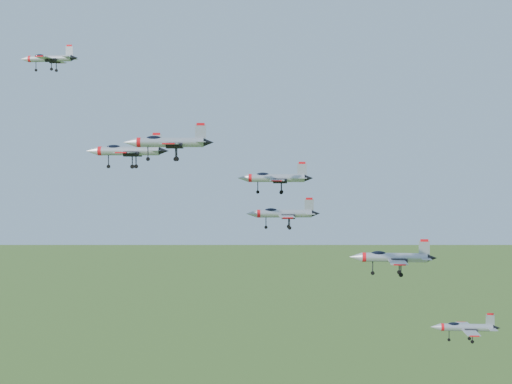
{
  "coord_description": "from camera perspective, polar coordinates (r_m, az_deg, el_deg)",
  "views": [
    {
      "loc": [
        0.91,
        -113.4,
        124.63
      ],
      "look_at": [
        9.62,
        -2.08,
        119.0
      ],
      "focal_mm": 50.0,
      "sensor_mm": 36.0,
      "label": 1
    }
  ],
  "objects": [
    {
      "name": "jet_right_high",
      "position": [
        92.19,
        -7.09,
        3.98
      ],
      "size": [
        11.64,
        9.6,
        3.11
      ],
      "rotation": [
        0.0,
        0.0,
        -0.04
      ],
      "color": "#999DA5"
    },
    {
      "name": "jet_extra",
      "position": [
        132.1,
        16.33,
        -10.35
      ],
      "size": [
        12.17,
        10.16,
        3.25
      ],
      "rotation": [
        0.0,
        0.0,
        -0.14
      ],
      "color": "#999DA5"
    },
    {
      "name": "jet_left_high",
      "position": [
        113.18,
        -10.34,
        3.27
      ],
      "size": [
        13.2,
        11.04,
        3.53
      ],
      "rotation": [
        0.0,
        0.0,
        -0.16
      ],
      "color": "#999DA5"
    },
    {
      "name": "jet_left_low",
      "position": [
        119.47,
        2.1,
        -1.72
      ],
      "size": [
        12.51,
        10.32,
        3.35
      ],
      "rotation": [
        0.0,
        0.0,
        -0.05
      ],
      "color": "#999DA5"
    },
    {
      "name": "jet_trail",
      "position": [
        116.43,
        10.81,
        -5.15
      ],
      "size": [
        13.96,
        11.7,
        3.74
      ],
      "rotation": [
        0.0,
        0.0,
        -0.17
      ],
      "color": "#999DA5"
    },
    {
      "name": "jet_lead",
      "position": [
        130.54,
        -16.28,
        10.22
      ],
      "size": [
        10.57,
        8.94,
        2.85
      ],
      "rotation": [
        0.0,
        0.0,
        -0.24
      ],
      "color": "#999DA5"
    },
    {
      "name": "jet_right_low",
      "position": [
        99.12,
        1.47,
        1.14
      ],
      "size": [
        10.62,
        8.86,
        2.84
      ],
      "rotation": [
        0.0,
        0.0,
        -0.14
      ],
      "color": "#999DA5"
    }
  ]
}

